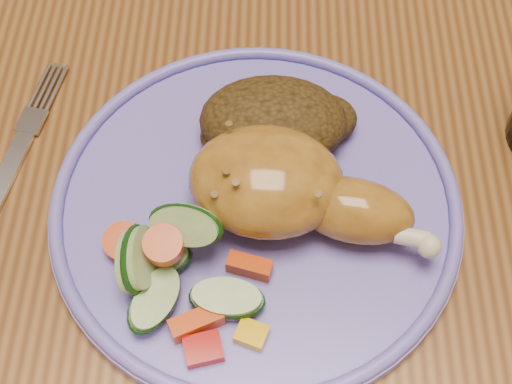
# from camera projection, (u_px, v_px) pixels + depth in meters

# --- Properties ---
(dining_table) EXTENTS (0.90, 1.40, 0.75)m
(dining_table) POSITION_uv_depth(u_px,v_px,m) (280.00, 203.00, 0.63)
(dining_table) COLOR brown
(dining_table) RESTS_ON ground
(plate) EXTENTS (0.30, 0.30, 0.01)m
(plate) POSITION_uv_depth(u_px,v_px,m) (256.00, 207.00, 0.52)
(plate) COLOR #695CC2
(plate) RESTS_ON dining_table
(plate_rim) EXTENTS (0.30, 0.30, 0.01)m
(plate_rim) POSITION_uv_depth(u_px,v_px,m) (256.00, 199.00, 0.51)
(plate_rim) COLOR #695CC2
(plate_rim) RESTS_ON plate
(chicken_leg) EXTENTS (0.18, 0.10, 0.06)m
(chicken_leg) POSITION_uv_depth(u_px,v_px,m) (288.00, 188.00, 0.49)
(chicken_leg) COLOR #A56D22
(chicken_leg) RESTS_ON plate
(rice_pilaf) EXTENTS (0.12, 0.08, 0.05)m
(rice_pilaf) POSITION_uv_depth(u_px,v_px,m) (276.00, 122.00, 0.53)
(rice_pilaf) COLOR #3F2B0F
(rice_pilaf) RESTS_ON plate
(vegetable_pile) EXTENTS (0.12, 0.11, 0.06)m
(vegetable_pile) POSITION_uv_depth(u_px,v_px,m) (173.00, 270.00, 0.47)
(vegetable_pile) COLOR #A50A05
(vegetable_pile) RESTS_ON plate
(fork) EXTENTS (0.05, 0.17, 0.00)m
(fork) POSITION_uv_depth(u_px,v_px,m) (10.00, 166.00, 0.55)
(fork) COLOR silver
(fork) RESTS_ON dining_table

